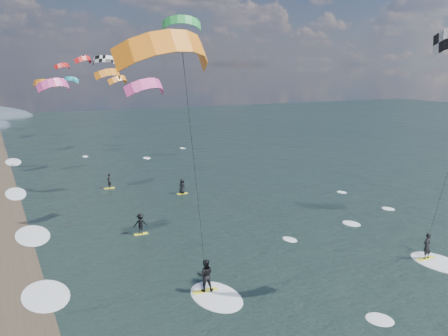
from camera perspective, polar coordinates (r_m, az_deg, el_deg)
name	(u,v)px	position (r m, az deg, el deg)	size (l,w,h in m)	color
kitesurfer_near_b	(193,135)	(21.66, -3.61, 3.78)	(7.33, 8.77, 14.55)	yellow
far_kitesurfers	(148,202)	(44.49, -8.72, -3.89)	(8.32, 16.19, 1.64)	yellow
bg_kite_field	(95,67)	(68.75, -14.54, 11.07)	(15.92, 66.66, 7.89)	#D83F8C
shoreline_surf	(44,298)	(30.29, -19.93, -13.77)	(2.40, 79.40, 0.11)	white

